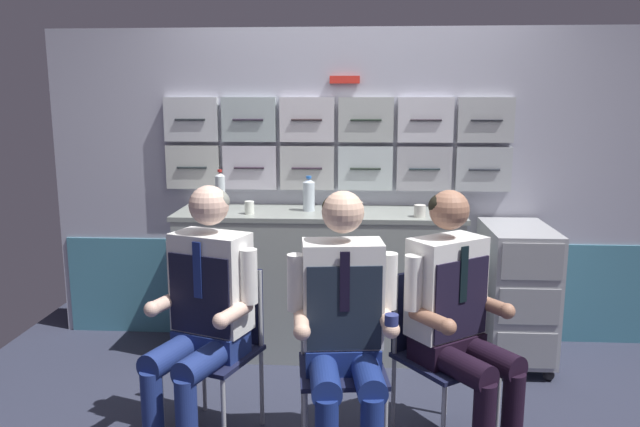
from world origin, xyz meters
TOP-DOWN VIEW (x-y plane):
  - galley_bulkhead at (-0.01, 1.37)m, footprint 4.20×0.14m
  - galley_counter at (-0.22, 1.09)m, footprint 1.86×0.53m
  - service_trolley at (1.05, 0.99)m, footprint 0.40×0.65m
  - folding_chair_left at (-0.66, 0.10)m, footprint 0.52×0.52m
  - crew_member_left at (-0.71, -0.05)m, footprint 0.55×0.69m
  - folding_chair_right at (-0.05, -0.04)m, footprint 0.44×0.45m
  - crew_member_right at (-0.03, -0.20)m, footprint 0.51×0.65m
  - folding_chair_by_counter at (0.42, 0.10)m, footprint 0.56×0.56m
  - crew_member_by_counter at (0.51, -0.03)m, footprint 0.62×0.68m
  - water_bottle_clear at (-0.29, 1.11)m, footprint 0.08×0.08m
  - water_bottle_short at (-0.85, 1.01)m, footprint 0.06×0.06m
  - paper_cup_blue at (-1.01, 1.24)m, footprint 0.07×0.07m
  - coffee_cup_spare at (0.42, 0.94)m, footprint 0.07×0.07m
  - paper_cup_tan at (0.03, 0.99)m, footprint 0.06×0.06m
  - espresso_cup_small at (-0.66, 0.97)m, footprint 0.06×0.06m

SIDE VIEW (x-z plane):
  - service_trolley at x=1.05m, z-range 0.03..0.92m
  - galley_counter at x=-0.22m, z-range 0.00..0.96m
  - folding_chair_left at x=-0.66m, z-range 0.10..0.93m
  - folding_chair_right at x=-0.05m, z-range 0.10..0.93m
  - folding_chair_by_counter at x=0.42m, z-range 0.10..0.93m
  - crew_member_by_counter at x=0.51m, z-range 0.06..1.33m
  - crew_member_left at x=-0.71m, z-range 0.07..1.35m
  - crew_member_right at x=-0.03m, z-range 0.07..1.35m
  - paper_cup_blue at x=-1.01m, z-range 0.96..1.02m
  - coffee_cup_spare at x=0.42m, z-range 0.96..1.04m
  - paper_cup_tan at x=0.03m, z-range 0.96..1.04m
  - espresso_cup_small at x=-0.66m, z-range 0.96..1.05m
  - water_bottle_clear at x=-0.29m, z-range 0.95..1.18m
  - galley_bulkhead at x=-0.01m, z-range 0.00..2.15m
  - water_bottle_short at x=-0.85m, z-range 0.95..1.23m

